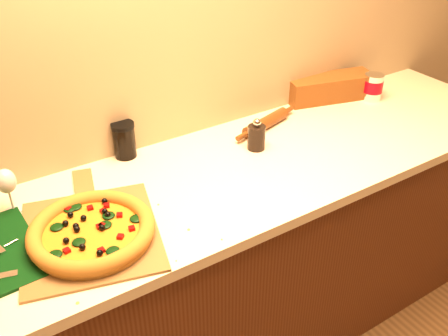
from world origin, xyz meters
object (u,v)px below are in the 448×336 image
Objects in this scene: rolling_pin at (266,123)px; coffee_canister at (373,87)px; pepper_grinder at (256,137)px; pizza_peel at (90,231)px; wine_glass at (6,182)px; pizza at (92,231)px; dark_jar at (124,140)px.

rolling_pin is 0.58m from coffee_canister.
pepper_grinder is at bearing -138.99° from rolling_pin.
wine_glass is at bearing 140.66° from pizza_peel.
pizza is 1.46m from coffee_canister.
pepper_grinder is 0.82× the size of wine_glass.
pepper_grinder is 0.36× the size of rolling_pin.
pizza_peel is 1.77× the size of rolling_pin.
rolling_pin is (0.85, 0.25, 0.02)m from pizza_peel.
pizza_peel is 5.22× the size of coffee_canister.
rolling_pin is 2.59× the size of dark_jar.
dark_jar is at bearing 15.56° from wine_glass.
coffee_canister reaches higher than rolling_pin.
pizza is at bearing -58.88° from wine_glass.
pizza is 2.38× the size of wine_glass.
pepper_grinder is 0.18m from rolling_pin.
wine_glass is at bearing -164.44° from dark_jar.
wine_glass is at bearing -178.99° from rolling_pin.
rolling_pin is 0.59m from dark_jar.
wine_glass is (-1.60, 0.02, 0.05)m from coffee_canister.
rolling_pin is at bearing 41.01° from pepper_grinder.
pepper_grinder reaches higher than pizza.
coffee_canister is at bearing 6.42° from pepper_grinder.
wine_glass reaches higher than pizza_peel.
pizza_peel is at bearing -171.28° from coffee_canister.
pizza is 1.04× the size of rolling_pin.
pizza_peel is at bearing -169.02° from pepper_grinder.
pepper_grinder is at bearing 13.74° from pizza.
pizza is at bearing -166.26° from pepper_grinder.
pizza is (-0.00, -0.04, 0.03)m from pizza_peel.
pizza reaches higher than rolling_pin.
dark_jar is at bearing 55.26° from pizza.
rolling_pin is 1.02m from wine_glass.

